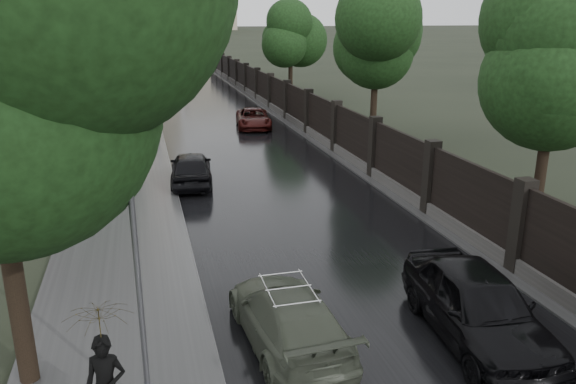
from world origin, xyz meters
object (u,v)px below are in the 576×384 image
Objects in this scene: car_right_far at (253,118)px; pedestrian_umbrella at (100,334)px; tree_left_far at (87,43)px; tree_right_b at (376,52)px; lamp_post at (138,281)px; tree_right_a at (554,78)px; car_right_near at (478,305)px; traffic_light at (156,99)px; hatchback_left at (191,168)px; volga_sedan at (288,318)px; tree_right_c at (291,39)px.

pedestrian_umbrella is (-7.76, -26.54, 1.45)m from car_right_far.
pedestrian_umbrella is at bearing -86.11° from tree_left_far.
lamp_post is (-12.90, -20.50, -2.28)m from tree_right_b.
tree_right_a reaches higher than car_right_near.
tree_left_far is at bearing 152.70° from tree_right_b.
tree_right_a is 1.00× the size of tree_right_b.
car_right_near is (5.90, -22.70, -1.58)m from traffic_light.
lamp_post reaches higher than hatchback_left.
lamp_post is 3.93m from volga_sedan.
tree_right_a reaches higher than volga_sedan.
tree_right_c is 2.45× the size of pedestrian_umbrella.
tree_right_c is 14.35m from car_right_far.
traffic_light is at bearing -149.92° from car_right_far.
tree_right_c is at bearing 71.86° from car_right_far.
car_right_far is at bearing 23.29° from traffic_light.
hatchback_left reaches higher than car_right_far.
tree_right_b is 1.37× the size of lamp_post.
tree_right_b is 1.58× the size of car_right_far.
tree_right_c reaches higher than car_right_near.
tree_right_b is at bearing -121.60° from volga_sedan.
car_right_far is at bearing -108.12° from hatchback_left.
traffic_light is at bearing 109.23° from car_right_near.
hatchback_left is 15.15m from pedestrian_umbrella.
car_right_near is 7.83m from pedestrian_umbrella.
pedestrian_umbrella reaches higher than car_right_near.
tree_right_b is at bearing -27.30° from tree_left_far.
pedestrian_umbrella is at bearing -166.09° from car_right_near.
volga_sedan is 12.80m from hatchback_left.
tree_right_a is at bearing 48.73° from car_right_near.
pedestrian_umbrella is at bearing -94.14° from traffic_light.
tree_right_c is 1.58× the size of car_right_far.
tree_right_b is 1.55× the size of volga_sedan.
hatchback_left is (-0.86, 12.77, 0.06)m from volga_sedan.
tree_right_b is 1.00× the size of tree_right_c.
hatchback_left is (-10.79, -6.12, -4.23)m from tree_right_b.
tree_left_far is 1.45× the size of lamp_post.
tree_left_far is at bearing -66.45° from hatchback_left.
car_right_near reaches higher than volga_sedan.
tree_right_a is at bearing -55.23° from traffic_light.
tree_right_b reaches higher than car_right_near.
tree_left_far is at bearing 172.88° from car_right_far.
volga_sedan is 1.08× the size of hatchback_left.
tree_left_far is 2.59× the size of pedestrian_umbrella.
tree_left_far is 29.66m from car_right_near.
tree_right_c is 1.75× the size of traffic_light.
car_right_far is (0.13, 25.30, -0.21)m from car_right_near.
volga_sedan is 1.58× the size of pedestrian_umbrella.
lamp_post is 0.99m from pedestrian_umbrella.
tree_right_a is at bearing -90.00° from tree_right_c.
lamp_post is at bearing 47.69° from pedestrian_umbrella.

